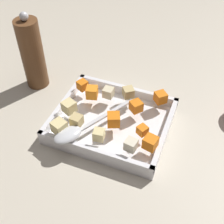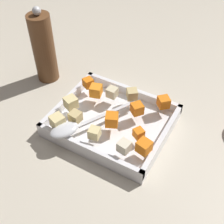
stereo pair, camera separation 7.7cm
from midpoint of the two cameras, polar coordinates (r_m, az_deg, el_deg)
The scene contains 18 objects.
ground_plane at distance 0.81m, azimuth 4.17°, elevation -2.49°, with size 4.00×4.00×0.00m, color #BCB29E.
baking_dish at distance 0.80m, azimuth 2.76°, elevation -2.15°, with size 0.30×0.25×0.04m.
carrot_chunk_corner_nw at distance 0.70m, azimuth 9.32°, elevation -6.68°, with size 0.03×0.03×0.03m, color orange.
carrot_chunk_mid_right at distance 0.72m, azimuth 8.15°, elevation -4.20°, with size 0.02×0.02×0.02m, color orange.
carrot_chunk_far_right at distance 0.78m, azimuth 7.64°, elevation 0.51°, with size 0.03×0.03×0.03m, color orange.
carrot_chunk_far_left at distance 0.82m, azimuth -0.42°, elevation 3.99°, with size 0.03×0.03×0.03m, color orange.
carrot_chunk_mid_left at distance 0.74m, azimuth 3.11°, elevation -1.68°, with size 0.03×0.03×0.03m, color orange.
carrot_chunk_near_left at distance 0.85m, azimuth -2.00°, elevation 5.50°, with size 0.03×0.03×0.03m, color orange.
carrot_chunk_near_spoon at distance 0.81m, azimuth 12.53°, elevation 1.73°, with size 0.03×0.03×0.03m, color orange.
potato_chunk_corner_ne at distance 0.75m, azimuth -4.12°, elevation -1.07°, with size 0.03×0.03×0.03m, color tan.
potato_chunk_back_center at distance 0.79m, azimuth -5.13°, elevation 1.67°, with size 0.03×0.03×0.03m, color #E0CC89.
potato_chunk_center at distance 0.82m, azimuth 6.63°, elevation 3.25°, with size 0.03×0.03×0.03m, color tan.
potato_chunk_heap_top at distance 0.82m, azimuth 2.70°, elevation 3.66°, with size 0.03×0.03×0.03m, color beige.
potato_chunk_near_right at distance 0.72m, azimuth -0.31°, elevation -4.17°, with size 0.03×0.03×0.03m, color #E0CC89.
potato_chunk_rim_edge at distance 0.74m, azimuth -7.48°, elevation -1.91°, with size 0.03×0.03×0.03m, color #E0CC89.
parsnip_chunk_corner_sw at distance 0.69m, azimuth 5.52°, elevation -6.74°, with size 0.03×0.03×0.03m, color beige.
serving_spoon at distance 0.73m, azimuth -5.17°, elevation -3.24°, with size 0.14×0.23×0.02m.
pepper_mill at distance 0.91m, azimuth -10.56°, elevation 11.80°, with size 0.07×0.07×0.24m.
Camera 2 is at (0.25, -0.49, 0.60)m, focal length 47.88 mm.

